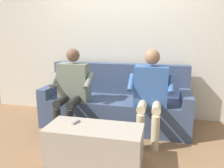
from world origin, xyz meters
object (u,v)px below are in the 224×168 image
person_left_seated (151,89)px  remote_gray (76,122)px  couch (116,104)px  person_right_seated (72,86)px  coffee_table (94,145)px

person_left_seated → remote_gray: (0.77, 0.70, -0.25)m
couch → remote_gray: couch is taller
couch → person_right_seated: bearing=36.3°
person_right_seated → couch: bearing=-143.7°
coffee_table → person_left_seated: person_left_seated is taller
coffee_table → person_right_seated: 1.01m
couch → person_left_seated: 0.75m
person_left_seated → person_right_seated: size_ratio=1.01×
couch → person_left_seated: person_left_seated is taller
couch → person_left_seated: bearing=146.0°
person_right_seated → person_left_seated: bearing=-178.3°
person_right_seated → remote_gray: 0.77m
person_right_seated → remote_gray: size_ratio=10.64×
person_right_seated → coffee_table: bearing=127.1°
person_left_seated → person_right_seated: person_left_seated is taller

